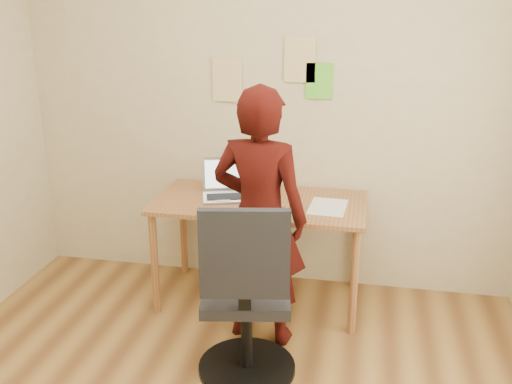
% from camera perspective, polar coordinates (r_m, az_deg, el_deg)
% --- Properties ---
extents(room, '(3.58, 3.58, 2.78)m').
position_cam_1_polar(room, '(2.33, -6.38, 1.95)').
color(room, brown).
rests_on(room, ground).
extents(desk, '(1.40, 0.70, 0.74)m').
position_cam_1_polar(desk, '(3.82, 0.41, -2.09)').
color(desk, '#9F6636').
rests_on(desk, ground).
extents(laptop, '(0.41, 0.39, 0.24)m').
position_cam_1_polar(laptop, '(3.87, -2.86, 0.35)').
color(laptop, '#B1B1B8').
rests_on(laptop, desk).
extents(paper_sheet, '(0.25, 0.34, 0.00)m').
position_cam_1_polar(paper_sheet, '(3.71, 7.20, -1.47)').
color(paper_sheet, white).
rests_on(paper_sheet, desk).
extents(phone, '(0.10, 0.15, 0.01)m').
position_cam_1_polar(phone, '(3.59, 2.52, -1.93)').
color(phone, black).
rests_on(phone, desk).
extents(wall_note_left, '(0.21, 0.00, 0.30)m').
position_cam_1_polar(wall_note_left, '(4.02, -2.89, 11.14)').
color(wall_note_left, '#DEC085').
rests_on(wall_note_left, room).
extents(wall_note_mid, '(0.21, 0.00, 0.30)m').
position_cam_1_polar(wall_note_mid, '(3.91, 4.41, 13.05)').
color(wall_note_mid, '#DEC085').
rests_on(wall_note_mid, room).
extents(wall_note_right, '(0.18, 0.00, 0.24)m').
position_cam_1_polar(wall_note_right, '(3.91, 6.34, 10.96)').
color(wall_note_right, '#62DA31').
rests_on(wall_note_right, room).
extents(office_chair, '(0.55, 0.56, 1.07)m').
position_cam_1_polar(office_chair, '(3.12, -1.01, -11.30)').
color(office_chair, black).
rests_on(office_chair, ground).
extents(person, '(0.63, 0.46, 1.58)m').
position_cam_1_polar(person, '(3.36, 0.37, -2.63)').
color(person, black).
rests_on(person, ground).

